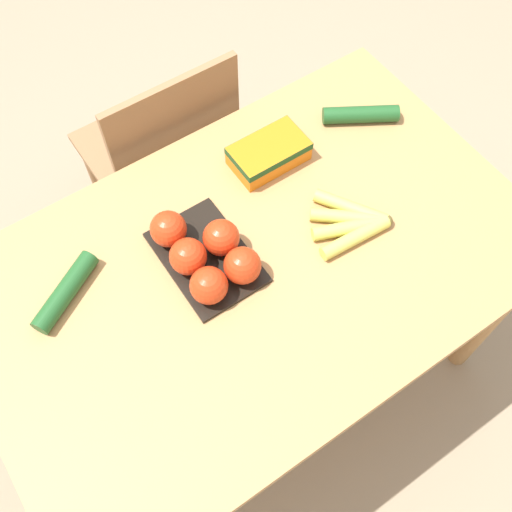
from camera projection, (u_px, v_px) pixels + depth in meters
ground_plane at (256, 368)px, 2.00m from camera, size 12.00×12.00×0.00m
dining_table at (256, 283)px, 1.45m from camera, size 1.29×0.81×0.74m
chair at (165, 157)px, 1.85m from camera, size 0.42×0.40×0.87m
banana_bunch at (352, 222)px, 1.39m from camera, size 0.19×0.18×0.03m
tomato_pack at (206, 255)px, 1.31m from camera, size 0.18×0.27×0.09m
carrot_bag at (269, 152)px, 1.47m from camera, size 0.19×0.11×0.06m
cucumber_near at (65, 292)px, 1.29m from camera, size 0.19×0.14×0.04m
cucumber_far at (361, 115)px, 1.54m from camera, size 0.19×0.14×0.04m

